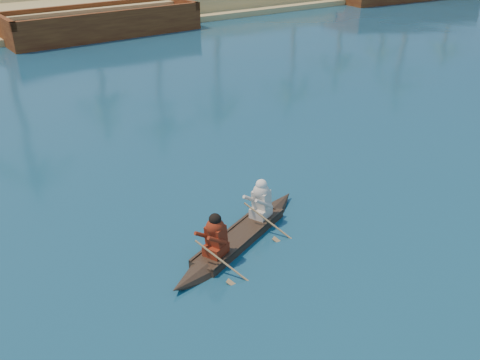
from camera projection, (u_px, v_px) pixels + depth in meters
ground at (427, 167)px, 14.93m from camera, size 160.00×160.00×0.00m
canoe at (240, 231)px, 11.53m from camera, size 4.46×2.34×1.26m
barge_mid at (103, 23)px, 30.44m from camera, size 10.98×3.99×1.81m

